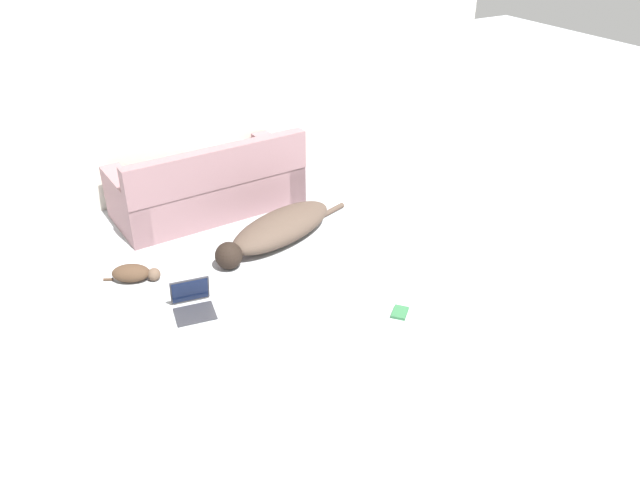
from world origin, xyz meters
The scene contains 7 objects.
ground_plane centered at (0.00, 0.00, 0.00)m, with size 20.00×20.00×0.00m, color #ADB2B7.
wall_back centered at (0.00, 4.05, 1.35)m, with size 6.83×0.06×2.70m.
couch centered at (-0.52, 3.47, 0.27)m, with size 1.98×0.99×0.82m.
dog centered at (-0.18, 2.51, 0.14)m, with size 1.69×0.85×0.28m.
cat centered at (-1.58, 2.52, 0.07)m, with size 0.48×0.33×0.15m.
laptop_open centered at (-1.28, 1.87, 0.08)m, with size 0.37×0.37×0.26m.
book_green centered at (0.18, 0.98, 0.01)m, with size 0.20×0.20×0.02m.
Camera 1 is at (-2.40, -2.28, 3.10)m, focal length 35.00 mm.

